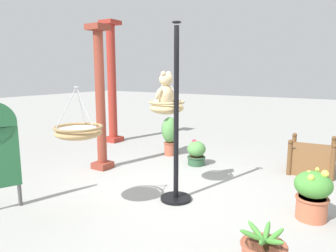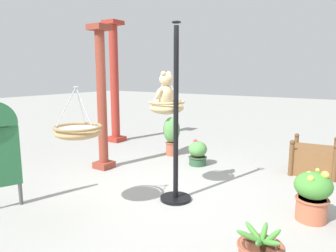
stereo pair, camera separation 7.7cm
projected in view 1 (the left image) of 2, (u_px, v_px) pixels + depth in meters
ground_plane at (169, 194)px, 4.65m from camera, size 40.00×40.00×0.00m
display_pole_central at (176, 148)px, 4.32m from camera, size 0.44×0.44×2.45m
hanging_basket_with_teddy at (167, 107)px, 4.48m from camera, size 0.52×0.52×0.54m
teddy_bear at (165, 91)px, 4.46m from camera, size 0.35×0.31×0.50m
hanging_basket_left_high at (79, 132)px, 3.85m from camera, size 0.60×0.60×0.65m
greenhouse_pillar_left at (100, 102)px, 5.70m from camera, size 0.33×0.33×2.63m
greenhouse_pillar_right at (112, 85)px, 7.99m from camera, size 0.42×0.42×3.08m
wooden_planter_box at (312, 158)px, 5.64m from camera, size 0.83×0.82×0.64m
potted_plant_flowering_red at (170, 134)px, 6.77m from camera, size 0.36×0.36×0.85m
potted_plant_tall_leafy at (196, 153)px, 6.09m from camera, size 0.36×0.36×0.51m
potted_plant_bushy_green at (313, 193)px, 3.80m from camera, size 0.44×0.44×0.65m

